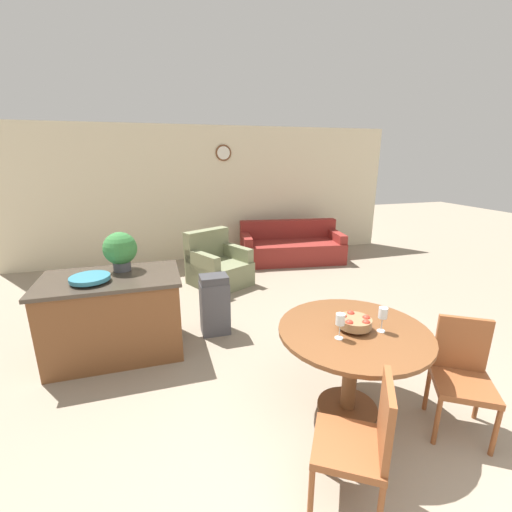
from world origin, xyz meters
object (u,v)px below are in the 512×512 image
at_px(kitchen_island, 115,316).
at_px(teal_bowl, 90,278).
at_px(armchair, 218,267).
at_px(dining_table, 352,349).
at_px(trash_bin, 215,305).
at_px(fruit_bowl, 355,322).
at_px(wine_glass_right, 383,314).
at_px(couch, 291,247).
at_px(potted_plant, 120,250).
at_px(wine_glass_left, 340,320).
at_px(dining_chair_near_left, 362,439).
at_px(dining_chair_near_right, 462,371).

distance_m(kitchen_island, teal_bowl, 0.53).
xyz_separation_m(kitchen_island, armchair, (1.47, 1.80, -0.15)).
xyz_separation_m(dining_table, trash_bin, (-0.84, 1.68, -0.23)).
relative_size(dining_table, trash_bin, 1.63).
relative_size(fruit_bowl, armchair, 0.23).
bearing_deg(wine_glass_right, couch, 76.55).
bearing_deg(potted_plant, wine_glass_left, -47.59).
bearing_deg(trash_bin, kitchen_island, -172.93).
relative_size(dining_chair_near_left, dining_chair_near_right, 1.00).
xyz_separation_m(dining_chair_near_left, wine_glass_right, (0.58, 0.66, 0.43)).
xyz_separation_m(fruit_bowl, wine_glass_right, (0.19, -0.09, 0.08)).
relative_size(wine_glass_left, couch, 0.09).
xyz_separation_m(wine_glass_right, armchair, (-0.68, 3.43, -0.63)).
relative_size(dining_chair_near_left, trash_bin, 1.21).
xyz_separation_m(dining_table, fruit_bowl, (0.00, 0.00, 0.24)).
xyz_separation_m(dining_chair_near_left, kitchen_island, (-1.57, 2.29, -0.05)).
xyz_separation_m(dining_chair_near_right, potted_plant, (-2.59, 2.12, 0.64)).
bearing_deg(dining_chair_near_left, wine_glass_right, -8.66).
bearing_deg(teal_bowl, couch, 39.94).
distance_m(dining_chair_near_right, wine_glass_right, 0.77).
distance_m(dining_chair_near_left, kitchen_island, 2.77).
xyz_separation_m(trash_bin, couch, (2.07, 2.55, -0.09)).
height_order(dining_chair_near_left, couch, dining_chair_near_left).
height_order(wine_glass_right, potted_plant, potted_plant).
height_order(dining_table, kitchen_island, kitchen_island).
bearing_deg(fruit_bowl, potted_plant, 136.92).
xyz_separation_m(wine_glass_right, kitchen_island, (-2.15, 1.63, -0.48)).
bearing_deg(dining_chair_near_right, couch, -63.17).
relative_size(dining_chair_near_left, wine_glass_right, 4.40).
distance_m(dining_chair_near_right, kitchen_island, 3.33).
relative_size(dining_chair_near_right, teal_bowl, 2.35).
relative_size(dining_chair_near_left, potted_plant, 2.10).
bearing_deg(kitchen_island, wine_glass_left, -42.58).
height_order(fruit_bowl, trash_bin, fruit_bowl).
distance_m(dining_chair_near_left, trash_bin, 2.47).
distance_m(kitchen_island, potted_plant, 0.72).
distance_m(dining_table, teal_bowl, 2.58).
distance_m(dining_chair_near_left, dining_chair_near_right, 1.19).
bearing_deg(wine_glass_right, armchair, 101.27).
relative_size(dining_chair_near_left, kitchen_island, 0.64).
distance_m(fruit_bowl, armchair, 3.42).
xyz_separation_m(wine_glass_left, wine_glass_right, (0.38, 0.00, 0.00)).
bearing_deg(armchair, teal_bowl, -157.21).
bearing_deg(couch, fruit_bowl, -97.85).
distance_m(kitchen_island, couch, 4.17).
xyz_separation_m(dining_chair_near_left, teal_bowl, (-1.74, 2.17, 0.44)).
bearing_deg(teal_bowl, dining_table, -33.71).
xyz_separation_m(wine_glass_left, teal_bowl, (-1.94, 1.51, 0.01)).
distance_m(wine_glass_left, trash_bin, 1.97).
distance_m(trash_bin, armchair, 1.70).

